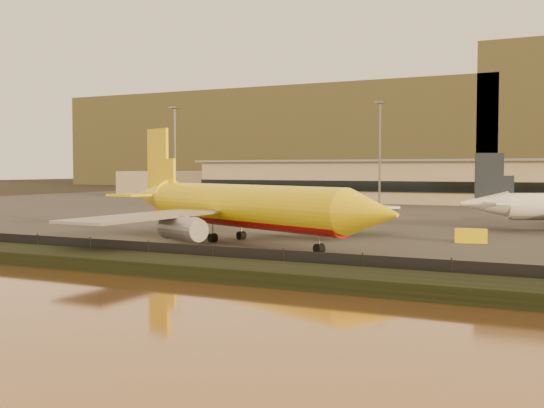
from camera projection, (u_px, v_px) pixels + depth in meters
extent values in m
plane|color=black|center=(255.00, 254.00, 81.69)|extent=(900.00, 900.00, 0.00)
cube|color=black|center=(173.00, 266.00, 66.47)|extent=(320.00, 7.00, 1.40)
cube|color=#2D2D2D|center=(437.00, 210.00, 166.52)|extent=(320.00, 220.00, 0.20)
cube|color=black|center=(196.00, 255.00, 70.02)|extent=(300.00, 0.05, 2.20)
cube|color=tan|center=(462.00, 183.00, 192.99)|extent=(160.00, 22.00, 12.00)
cube|color=black|center=(454.00, 187.00, 183.04)|extent=(160.00, 0.60, 3.00)
cube|color=gray|center=(462.00, 160.00, 192.66)|extent=(164.00, 24.00, 0.60)
cube|color=tan|center=(189.00, 184.00, 239.11)|extent=(50.00, 18.00, 9.00)
cylinder|color=slate|center=(175.00, 159.00, 170.36)|extent=(0.50, 0.50, 25.00)
cube|color=slate|center=(174.00, 108.00, 169.69)|extent=(2.20, 2.20, 0.40)
cylinder|color=slate|center=(380.00, 158.00, 156.93)|extent=(0.50, 0.50, 25.00)
cube|color=slate|center=(380.00, 102.00, 156.27)|extent=(2.20, 2.20, 0.40)
cube|color=brown|center=(310.00, 142.00, 446.45)|extent=(260.00, 160.00, 55.00)
cylinder|color=yellow|center=(245.00, 205.00, 91.03)|extent=(36.74, 20.00, 5.44)
cylinder|color=#AC0909|center=(245.00, 212.00, 91.08)|extent=(35.30, 18.49, 4.25)
cone|color=yellow|center=(371.00, 213.00, 73.80)|extent=(8.89, 7.91, 5.44)
cone|color=yellow|center=(155.00, 196.00, 109.05)|extent=(10.81, 8.75, 5.44)
cube|color=yellow|center=(158.00, 159.00, 107.93)|extent=(5.46, 2.69, 9.53)
cube|color=yellow|center=(191.00, 193.00, 110.91)|extent=(7.35, 7.34, 0.33)
cube|color=yellow|center=(130.00, 195.00, 103.93)|extent=(5.70, 5.65, 0.33)
cube|color=gray|center=(317.00, 208.00, 101.18)|extent=(21.93, 21.74, 0.33)
cylinder|color=gray|center=(312.00, 220.00, 96.99)|extent=(6.95, 5.25, 2.99)
cube|color=gray|center=(145.00, 216.00, 82.59)|extent=(7.93, 23.74, 0.33)
cylinder|color=gray|center=(181.00, 229.00, 82.93)|extent=(6.95, 5.25, 2.99)
cylinder|color=black|center=(319.00, 249.00, 80.25)|extent=(1.48, 1.35, 1.20)
cylinder|color=slate|center=(319.00, 243.00, 80.22)|extent=(0.21, 0.21, 2.45)
cylinder|color=black|center=(213.00, 238.00, 92.71)|extent=(1.48, 1.35, 1.20)
cylinder|color=slate|center=(213.00, 233.00, 92.68)|extent=(0.21, 0.21, 2.45)
cylinder|color=black|center=(241.00, 235.00, 95.85)|extent=(1.48, 1.35, 1.20)
cylinder|color=slate|center=(241.00, 231.00, 95.82)|extent=(0.21, 0.21, 2.45)
cone|color=silver|center=(484.00, 204.00, 110.78)|extent=(8.57, 6.80, 4.18)
cube|color=black|center=(489.00, 176.00, 110.49)|extent=(4.36, 2.11, 7.32)
cube|color=silver|center=(487.00, 201.00, 114.83)|extent=(4.52, 4.33, 0.25)
cube|color=silver|center=(501.00, 203.00, 106.49)|extent=(5.76, 5.74, 0.25)
cube|color=yellow|center=(471.00, 236.00, 91.97)|extent=(4.51, 2.72, 1.89)
cube|color=silver|center=(204.00, 219.00, 124.00)|extent=(3.80, 2.48, 1.57)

